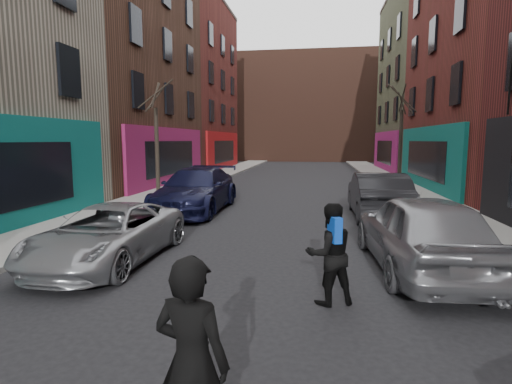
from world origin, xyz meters
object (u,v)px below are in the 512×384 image
(pedestrian, at_px, (330,253))
(tree_left_far, at_px, (156,127))
(parked_right_far, at_px, (421,232))
(parked_left_far, at_px, (108,234))
(skateboarder, at_px, (192,364))
(parked_right_end, at_px, (378,195))
(tree_right_far, at_px, (401,127))
(parked_left_end, at_px, (196,190))

(pedestrian, bearing_deg, tree_left_far, -77.57)
(tree_left_far, xyz_separation_m, parked_right_far, (9.86, -9.68, -2.53))
(parked_left_far, xyz_separation_m, parked_right_far, (6.86, 0.43, 0.20))
(tree_left_far, distance_m, parked_left_far, 10.90)
(parked_left_far, relative_size, skateboarder, 2.60)
(tree_left_far, bearing_deg, pedestrian, -56.04)
(pedestrian, bearing_deg, parked_right_end, -124.93)
(tree_right_far, bearing_deg, parked_right_far, -99.18)
(parked_left_far, bearing_deg, parked_right_end, 44.32)
(tree_left_far, distance_m, parked_right_far, 14.05)
(tree_left_far, relative_size, parked_left_end, 1.12)
(parked_left_far, distance_m, parked_left_end, 6.65)
(tree_left_far, bearing_deg, tree_right_far, 25.82)
(skateboarder, xyz_separation_m, pedestrian, (1.19, 3.76, -0.12))
(tree_right_far, relative_size, parked_right_far, 1.37)
(parked_left_end, xyz_separation_m, skateboarder, (3.72, -12.03, 0.15))
(skateboarder, height_order, pedestrian, skateboarder)
(parked_left_far, xyz_separation_m, skateboarder, (3.72, -5.39, 0.35))
(parked_right_far, xyz_separation_m, pedestrian, (-1.96, -2.06, 0.03))
(skateboarder, bearing_deg, tree_right_far, -93.64)
(tree_left_far, xyz_separation_m, parked_left_end, (3.00, -3.47, -2.54))
(tree_right_far, height_order, parked_left_far, tree_right_far)
(pedestrian, bearing_deg, skateboarder, 50.90)
(parked_right_far, relative_size, pedestrian, 2.87)
(tree_left_far, xyz_separation_m, parked_right_end, (9.82, -3.72, -2.57))
(parked_left_end, height_order, skateboarder, skateboarder)
(tree_right_far, distance_m, parked_right_far, 16.11)
(parked_right_far, height_order, parked_right_end, parked_right_far)
(tree_left_far, bearing_deg, skateboarder, -66.57)
(parked_right_end, height_order, pedestrian, pedestrian)
(parked_left_far, bearing_deg, tree_right_far, 60.92)
(parked_left_far, bearing_deg, skateboarder, -54.22)
(parked_left_end, bearing_deg, parked_left_far, -89.95)
(tree_left_far, distance_m, pedestrian, 14.38)
(tree_left_far, relative_size, pedestrian, 3.76)
(parked_right_far, bearing_deg, tree_right_far, -103.10)
(tree_right_far, relative_size, pedestrian, 3.93)
(parked_right_far, bearing_deg, parked_left_far, -0.34)
(parked_left_far, relative_size, parked_left_end, 0.80)
(tree_left_far, distance_m, skateboarder, 17.06)
(pedestrian, bearing_deg, parked_right_far, -155.05)
(parked_right_far, height_order, pedestrian, pedestrian)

